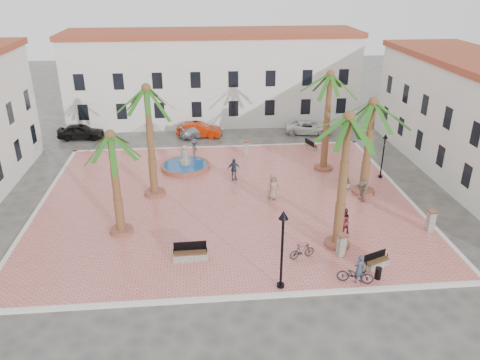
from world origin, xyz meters
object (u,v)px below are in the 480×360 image
Objects in this scene: palm_sw at (112,148)px; car_red at (199,130)px; pedestrian_east at (363,190)px; fountain at (185,165)px; car_silver at (201,130)px; lamppost_s at (283,237)px; bicycle_b at (302,251)px; palm_nw at (147,100)px; bollard_e at (431,221)px; palm_s at (348,132)px; palm_ne at (330,85)px; bench_ne at (311,146)px; bollard_n at (246,148)px; bollard_se at (342,245)px; bicycle_a at (355,274)px; car_white at (309,127)px; car_black at (81,132)px; pedestrian_north at (195,149)px; palm_e at (372,114)px; cyclist_a at (359,269)px; cyclist_b at (344,221)px; bench_s at (190,255)px; bench_se at (376,263)px; pedestrian_fountain_b at (234,169)px; litter_bin at (378,273)px; pedestrian_fountain_a at (273,187)px; bench_e at (344,181)px.

palm_sw is 1.54× the size of car_red.
palm_sw reaches higher than pedestrian_east.
fountain reaches higher than car_silver.
lamppost_s reaches higher than pedestrian_east.
bicycle_b is (1.65, 2.51, -2.54)m from lamppost_s.
bollard_e is (17.55, -7.03, -6.24)m from palm_nw.
palm_ne is (2.18, 11.54, -0.10)m from palm_s.
bench_ne is 6.24m from bollard_n.
palm_ne reaches higher than bollard_se.
lamppost_s is 4.66m from bicycle_a.
fountain is 2.78× the size of bollard_e.
car_red is 0.93× the size of car_white.
car_black is (-15.53, 6.38, -0.08)m from bollard_n.
bench_ne is 10.73m from pedestrian_north.
palm_e reaches higher than car_silver.
bicycle_b is at bearing 56.59° from lamppost_s.
palm_sw is 19.92m from car_silver.
cyclist_b is at bearing -111.98° from cyclist_a.
car_white is at bearing 81.71° from bollard_se.
bench_ne is 0.88× the size of bicycle_a.
palm_nw is at bearing 105.49° from bench_s.
pedestrian_north is (-14.55, 13.74, 0.16)m from bollard_e.
car_red is (-11.82, 14.26, -5.39)m from palm_e.
bench_se is at bearing -153.08° from cyclist_a.
palm_s is 4.65× the size of pedestrian_fountain_b.
bicycle_b is (-3.91, 1.23, 0.22)m from bench_se.
palm_sw reaches higher than car_white.
palm_e is at bearing 170.64° from bench_ne.
palm_ne is at bearing -157.59° from car_silver.
bollard_se is at bearing 120.22° from litter_bin.
palm_e reaches higher than pedestrian_fountain_b.
palm_s is 5.34× the size of bicycle_b.
car_white is at bearing -177.40° from pedestrian_east.
bench_se is 19.81m from pedestrian_north.
car_white is (11.44, 6.34, -0.40)m from pedestrian_north.
palm_sw is 11.76m from pedestrian_fountain_a.
palm_nw reaches higher than pedestrian_fountain_b.
palm_sw reaches higher than lamppost_s.
car_silver is (-7.72, 21.31, -6.55)m from palm_s.
bench_se is at bearing -34.98° from bicycle_a.
pedestrian_north is at bearing -79.93° from cyclist_a.
litter_bin is 0.43× the size of bicycle_b.
bollard_se is 29.79m from car_black.
pedestrian_east is at bearing -52.84° from bollard_n.
palm_e reaches higher than car_white.
bench_s is at bearing 88.18° from bicycle_a.
bollard_n is at bearing 57.25° from bench_e.
palm_s is at bearing 42.38° from lamppost_s.
car_red is 0.96× the size of car_silver.
palm_ne reaches higher than car_red.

